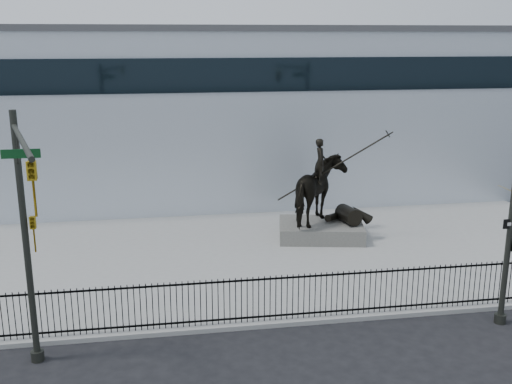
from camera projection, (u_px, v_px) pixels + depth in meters
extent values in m
plane|color=black|center=(284.00, 344.00, 17.63)|extent=(120.00, 120.00, 0.00)
cube|color=gray|center=(249.00, 257.00, 24.29)|extent=(30.00, 12.00, 0.15)
cube|color=white|center=(216.00, 110.00, 35.59)|extent=(44.00, 14.00, 9.00)
cube|color=black|center=(276.00, 315.00, 18.75)|extent=(22.00, 0.05, 0.05)
cube|color=black|center=(277.00, 278.00, 18.43)|extent=(22.00, 0.05, 0.05)
cube|color=black|center=(276.00, 298.00, 18.60)|extent=(22.00, 0.03, 1.50)
cube|color=#504E49|center=(321.00, 230.00, 26.38)|extent=(4.03, 3.14, 0.68)
imported|color=black|center=(322.00, 191.00, 25.93)|extent=(2.96, 3.28, 2.89)
imported|color=black|center=(320.00, 161.00, 25.60)|extent=(0.60, 0.79, 1.95)
cylinder|color=black|center=(332.00, 168.00, 25.66)|extent=(4.57, 0.96, 2.94)
cylinder|color=#262923|center=(38.00, 356.00, 16.68)|extent=(0.36, 0.36, 0.30)
cylinder|color=#262923|center=(26.00, 242.00, 15.84)|extent=(0.18, 0.18, 7.00)
cylinder|color=#262923|center=(21.00, 139.00, 13.12)|extent=(1.47, 4.84, 0.12)
imported|color=#BC9614|center=(33.00, 189.00, 11.34)|extent=(0.18, 0.22, 1.10)
imported|color=#BC9614|center=(34.00, 234.00, 15.82)|extent=(0.16, 0.20, 1.00)
cube|color=#0C3F19|center=(21.00, 154.00, 14.09)|extent=(0.90, 0.03, 0.22)
cylinder|color=#262923|center=(500.00, 318.00, 18.88)|extent=(0.36, 0.36, 0.30)
cylinder|color=#262923|center=(511.00, 217.00, 18.04)|extent=(0.18, 0.18, 7.00)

